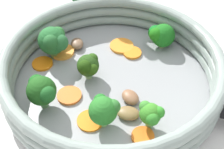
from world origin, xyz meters
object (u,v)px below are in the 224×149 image
at_px(carrot_slice_4, 134,53).
at_px(mushroom_piece_2, 128,113).
at_px(broccoli_floret_1, 104,110).
at_px(mushroom_piece_1, 77,44).
at_px(carrot_slice_2, 143,137).
at_px(carrot_slice_5, 122,46).
at_px(carrot_slice_0, 62,52).
at_px(broccoli_floret_0, 54,41).
at_px(carrot_slice_6, 90,121).
at_px(mushroom_piece_0, 130,97).
at_px(skillet, 112,84).
at_px(broccoli_floret_4, 88,66).
at_px(carrot_slice_1, 69,95).
at_px(carrot_slice_3, 42,64).
at_px(broccoli_floret_2, 151,114).
at_px(broccoli_floret_3, 161,35).
at_px(broccoli_floret_5, 42,90).

xyz_separation_m(carrot_slice_4, mushroom_piece_2, (0.13, 0.05, 0.00)).
relative_size(broccoli_floret_1, mushroom_piece_1, 1.69).
relative_size(carrot_slice_2, carrot_slice_5, 0.74).
xyz_separation_m(carrot_slice_0, broccoli_floret_0, (0.01, -0.00, 0.03)).
bearing_deg(carrot_slice_4, broccoli_floret_0, -59.35).
xyz_separation_m(carrot_slice_2, carrot_slice_6, (0.01, -0.08, -0.00)).
distance_m(carrot_slice_6, broccoli_floret_1, 0.04).
bearing_deg(mushroom_piece_0, skillet, -117.99).
bearing_deg(mushroom_piece_2, broccoli_floret_4, -114.63).
xyz_separation_m(carrot_slice_1, carrot_slice_3, (-0.04, -0.08, -0.00)).
xyz_separation_m(carrot_slice_3, mushroom_piece_1, (-0.07, 0.03, 0.01)).
xyz_separation_m(carrot_slice_6, broccoli_floret_1, (-0.01, 0.02, 0.03)).
bearing_deg(carrot_slice_3, carrot_slice_1, 63.83).
bearing_deg(carrot_slice_0, broccoli_floret_4, 66.80).
bearing_deg(mushroom_piece_2, broccoli_floret_1, -40.64).
bearing_deg(skillet, carrot_slice_0, -100.92).
xyz_separation_m(carrot_slice_1, carrot_slice_5, (-0.15, 0.02, 0.00)).
relative_size(broccoli_floret_2, broccoli_floret_3, 0.89).
distance_m(broccoli_floret_1, broccoli_floret_2, 0.06).
height_order(broccoli_floret_2, mushroom_piece_0, broccoli_floret_2).
distance_m(carrot_slice_6, broccoli_floret_0, 0.16).
relative_size(carrot_slice_0, carrot_slice_1, 1.10).
relative_size(carrot_slice_3, carrot_slice_4, 1.08).
bearing_deg(carrot_slice_4, mushroom_piece_2, 21.57).
relative_size(carrot_slice_6, broccoli_floret_0, 0.66).
height_order(broccoli_floret_5, mushroom_piece_2, broccoli_floret_5).
height_order(carrot_slice_6, mushroom_piece_2, mushroom_piece_2).
relative_size(skillet, mushroom_piece_0, 10.51).
bearing_deg(skillet, carrot_slice_3, -80.72).
distance_m(broccoli_floret_1, mushroom_piece_1, 0.18).
distance_m(skillet, broccoli_floret_4, 0.05).
bearing_deg(carrot_slice_0, carrot_slice_1, 39.95).
height_order(carrot_slice_0, carrot_slice_6, carrot_slice_0).
bearing_deg(carrot_slice_2, carrot_slice_1, -97.42).
bearing_deg(broccoli_floret_4, broccoli_floret_0, -102.88).
bearing_deg(carrot_slice_6, mushroom_piece_0, 152.13).
bearing_deg(broccoli_floret_0, broccoli_floret_2, 72.73).
distance_m(carrot_slice_3, broccoli_floret_0, 0.04).
bearing_deg(broccoli_floret_4, carrot_slice_2, 61.88).
bearing_deg(broccoli_floret_0, broccoli_floret_4, 77.12).
relative_size(skillet, carrot_slice_5, 7.62).
bearing_deg(mushroom_piece_1, carrot_slice_0, -27.23).
bearing_deg(skillet, broccoli_floret_0, -93.72).
bearing_deg(mushroom_piece_1, broccoli_floret_0, -23.57).
xyz_separation_m(carrot_slice_6, mushroom_piece_2, (-0.03, 0.04, 0.00)).
bearing_deg(carrot_slice_4, skillet, -2.04).
relative_size(carrot_slice_0, broccoli_floret_5, 0.77).
relative_size(carrot_slice_5, broccoli_floret_3, 0.88).
xyz_separation_m(carrot_slice_1, carrot_slice_6, (0.03, 0.05, -0.00)).
xyz_separation_m(mushroom_piece_1, mushroom_piece_2, (0.10, 0.15, -0.00)).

